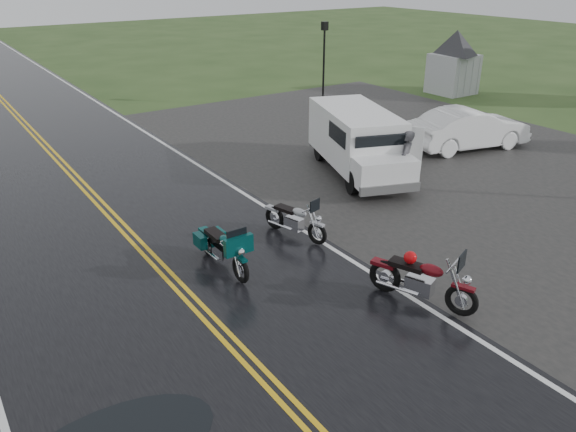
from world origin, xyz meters
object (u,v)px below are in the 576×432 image
object	(u,v)px
person_at_van	(405,162)
lamp_post_far_right	(324,65)
motorcycle_teal	(240,259)
motorcycle_red	(463,289)
van_white	(354,162)
sedan_white	(469,129)
visitor_center	(456,46)
motorcycle_silver	(317,225)

from	to	relation	value
person_at_van	lamp_post_far_right	bearing A→B (deg)	-149.15
person_at_van	motorcycle_teal	bearing A→B (deg)	-18.43
person_at_van	motorcycle_red	bearing A→B (deg)	19.73
motorcycle_teal	van_white	size ratio (longest dim) A/B	0.39
motorcycle_red	sedan_white	distance (m)	11.37
visitor_center	motorcycle_teal	world-z (taller)	visitor_center
person_at_van	sedan_white	xyz separation A→B (m)	(4.93, 1.64, -0.17)
lamp_post_far_right	motorcycle_red	bearing A→B (deg)	-118.57
motorcycle_teal	lamp_post_far_right	xyz separation A→B (m)	(11.26, 11.83, 1.36)
visitor_center	motorcycle_teal	distance (m)	21.65
sedan_white	van_white	bearing A→B (deg)	112.38
motorcycle_silver	motorcycle_teal	bearing A→B (deg)	177.23
van_white	sedan_white	xyz separation A→B (m)	(6.44, 1.07, -0.30)
van_white	motorcycle_teal	bearing A→B (deg)	-134.43
motorcycle_red	van_white	bearing A→B (deg)	47.20
lamp_post_far_right	van_white	bearing A→B (deg)	-122.74
motorcycle_silver	person_at_van	xyz separation A→B (m)	(4.40, 1.51, 0.35)
van_white	motorcycle_silver	bearing A→B (deg)	-124.66
motorcycle_teal	motorcycle_silver	size ratio (longest dim) A/B	1.08
motorcycle_red	motorcycle_teal	bearing A→B (deg)	108.61
sedan_white	visitor_center	bearing A→B (deg)	-32.66
motorcycle_teal	lamp_post_far_right	bearing A→B (deg)	46.09
motorcycle_silver	sedan_white	distance (m)	9.85
visitor_center	motorcycle_red	xyz separation A→B (m)	(-15.89, -14.06, -1.74)
visitor_center	motorcycle_silver	world-z (taller)	visitor_center
person_at_van	lamp_post_far_right	distance (m)	10.82
sedan_white	lamp_post_far_right	distance (m)	8.28
sedan_white	motorcycle_teal	bearing A→B (deg)	120.20
motorcycle_teal	motorcycle_silver	xyz separation A→B (m)	(2.43, 0.51, -0.05)
visitor_center	lamp_post_far_right	xyz separation A→B (m)	(-7.55, 1.26, -0.43)
motorcycle_teal	person_at_van	world-z (taller)	person_at_van
visitor_center	van_white	world-z (taller)	visitor_center
motorcycle_silver	visitor_center	bearing A→B (deg)	16.93
motorcycle_silver	sedan_white	bearing A→B (deg)	4.03
motorcycle_teal	person_at_van	size ratio (longest dim) A/B	1.14
motorcycle_red	motorcycle_silver	bearing A→B (deg)	75.71
person_at_van	visitor_center	bearing A→B (deg)	-179.34
sedan_white	lamp_post_far_right	world-z (taller)	lamp_post_far_right
motorcycle_teal	motorcycle_red	bearing A→B (deg)	-50.44
van_white	sedan_white	size ratio (longest dim) A/B	1.18
person_at_van	sedan_white	distance (m)	5.20
van_white	person_at_van	world-z (taller)	van_white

